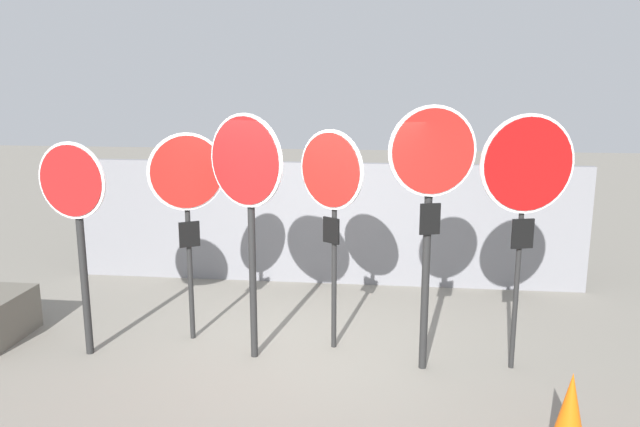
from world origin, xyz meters
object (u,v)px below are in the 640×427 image
object	(u,v)px
stop_sign_4	(431,184)
stop_sign_5	(527,179)
stop_sign_1	(187,188)
stop_sign_0	(75,207)
stop_sign_3	(331,186)
traffic_cone_0	(570,415)
stop_sign_2	(247,182)

from	to	relation	value
stop_sign_4	stop_sign_5	world-z (taller)	stop_sign_4
stop_sign_1	stop_sign_0	bearing A→B (deg)	177.18
stop_sign_0	stop_sign_1	size ratio (longest dim) A/B	0.98
stop_sign_5	stop_sign_1	bearing A→B (deg)	157.57
stop_sign_3	stop_sign_4	size ratio (longest dim) A/B	0.90
stop_sign_4	stop_sign_3	bearing A→B (deg)	140.64
stop_sign_3	traffic_cone_0	bearing A→B (deg)	-6.14
stop_sign_0	stop_sign_1	xyz separation A→B (m)	(1.01, 0.53, 0.13)
stop_sign_1	traffic_cone_0	distance (m)	4.27
stop_sign_0	traffic_cone_0	size ratio (longest dim) A/B	3.29
stop_sign_4	stop_sign_0	bearing A→B (deg)	164.18
stop_sign_1	stop_sign_5	distance (m)	3.48
stop_sign_3	traffic_cone_0	xyz separation A→B (m)	(2.03, -1.77, -1.46)
stop_sign_0	stop_sign_5	size ratio (longest dim) A/B	0.89
stop_sign_0	stop_sign_5	bearing A→B (deg)	12.69
stop_sign_2	traffic_cone_0	distance (m)	3.54
stop_sign_0	stop_sign_4	world-z (taller)	stop_sign_4
stop_sign_3	stop_sign_4	distance (m)	1.08
stop_sign_4	stop_sign_5	bearing A→B (deg)	-10.15
stop_sign_2	stop_sign_4	distance (m)	1.81
stop_sign_2	stop_sign_5	size ratio (longest dim) A/B	1.00
stop_sign_5	stop_sign_4	bearing A→B (deg)	170.16
stop_sign_2	stop_sign_0	bearing A→B (deg)	-146.46
stop_sign_3	stop_sign_5	xyz separation A→B (m)	(1.89, -0.31, 0.16)
stop_sign_5	traffic_cone_0	size ratio (longest dim) A/B	3.71
stop_sign_4	stop_sign_5	xyz separation A→B (m)	(0.90, 0.10, 0.05)
stop_sign_0	traffic_cone_0	bearing A→B (deg)	-5.21
stop_sign_0	stop_sign_5	distance (m)	4.48
traffic_cone_0	stop_sign_4	bearing A→B (deg)	127.37
stop_sign_5	stop_sign_0	bearing A→B (deg)	165.64
stop_sign_1	stop_sign_4	xyz separation A→B (m)	(2.55, -0.47, 0.17)
stop_sign_1	stop_sign_4	bearing A→B (deg)	-40.66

